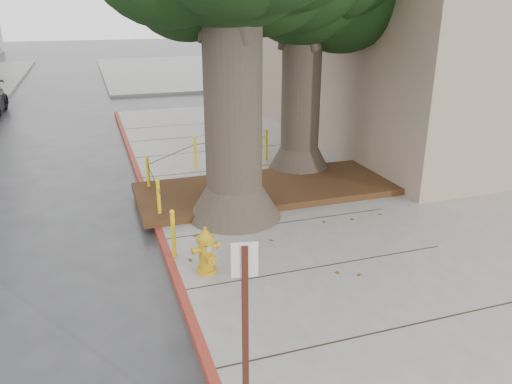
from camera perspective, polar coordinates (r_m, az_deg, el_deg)
ground at (r=8.94m, az=4.41°, el=-9.83°), size 140.00×140.00×0.00m
sidewalk_main at (r=13.93m, az=23.55°, el=0.17°), size 16.00×26.00×0.15m
sidewalk_far at (r=38.43m, az=-4.93°, el=13.79°), size 16.00×20.00×0.15m
curb_red at (r=10.61m, az=-10.99°, el=-4.60°), size 0.14×26.00×0.16m
planter_bed at (r=12.44m, az=1.32°, el=0.38°), size 6.40×2.60×0.16m
building_side_white at (r=38.19m, az=12.14°, el=20.06°), size 10.00×10.00×9.00m
bollard_ring at (r=12.28m, az=-7.21°, el=2.10°), size 3.79×5.39×0.95m
fire_hydrant at (r=8.66m, az=-5.74°, el=-6.69°), size 0.45×0.44×0.85m
signpost at (r=4.90m, az=-1.22°, el=-16.94°), size 0.24×0.07×2.43m
car_silver at (r=27.38m, az=-0.38°, el=12.44°), size 3.98×1.68×1.34m
car_red at (r=30.91m, az=12.62°, el=12.64°), size 3.32×1.27×1.08m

